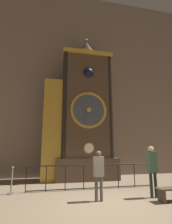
# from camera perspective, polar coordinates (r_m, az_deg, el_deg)

# --- Properties ---
(ground_plane) EXTENTS (28.00, 28.00, 0.00)m
(ground_plane) POSITION_cam_1_polar(r_m,az_deg,el_deg) (6.44, 6.11, -27.57)
(ground_plane) COLOR #847056
(cathedral_back_wall) EXTENTS (24.00, 0.32, 13.26)m
(cathedral_back_wall) POSITION_cam_1_polar(r_m,az_deg,el_deg) (12.60, -3.05, 11.12)
(cathedral_back_wall) COLOR #7A6656
(cathedral_back_wall) RESTS_ON ground_plane
(clock_tower) EXTENTS (4.30, 1.77, 8.91)m
(clock_tower) POSITION_cam_1_polar(r_m,az_deg,el_deg) (10.55, -1.73, -0.85)
(clock_tower) COLOR brown
(clock_tower) RESTS_ON ground_plane
(railing_fence) EXTENTS (5.63, 0.05, 1.05)m
(railing_fence) POSITION_cam_1_polar(r_m,az_deg,el_deg) (8.17, 2.16, -19.92)
(railing_fence) COLOR black
(railing_fence) RESTS_ON ground_plane
(visitor_near) EXTENTS (0.35, 0.23, 1.67)m
(visitor_near) POSITION_cam_1_polar(r_m,az_deg,el_deg) (6.44, 4.15, -18.51)
(visitor_near) COLOR #58554F
(visitor_near) RESTS_ON ground_plane
(visitor_far) EXTENTS (0.35, 0.23, 1.83)m
(visitor_far) POSITION_cam_1_polar(r_m,az_deg,el_deg) (7.28, 20.77, -16.11)
(visitor_far) COLOR #213427
(visitor_far) RESTS_ON ground_plane
(stanchion_post) EXTENTS (0.28, 0.28, 1.04)m
(stanchion_post) POSITION_cam_1_polar(r_m,az_deg,el_deg) (8.00, -23.19, -21.06)
(stanchion_post) COLOR gray
(stanchion_post) RESTS_ON ground_plane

